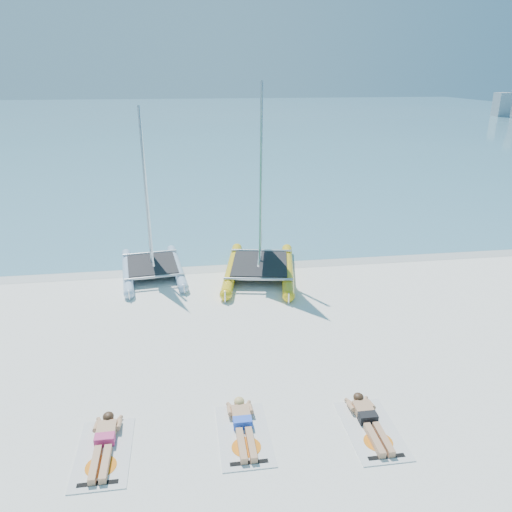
{
  "coord_description": "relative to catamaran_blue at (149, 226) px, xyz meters",
  "views": [
    {
      "loc": [
        -0.94,
        -11.45,
        6.67
      ],
      "look_at": [
        0.91,
        1.2,
        1.9
      ],
      "focal_mm": 35.0,
      "sensor_mm": 36.0,
      "label": 1
    }
  ],
  "objects": [
    {
      "name": "wet_sand_strip",
      "position": [
        2.19,
        0.38,
        -1.72
      ],
      "size": [
        140.0,
        1.4,
        0.01
      ],
      "primitive_type": "cube",
      "color": "beige",
      "rests_on": "ground"
    },
    {
      "name": "towel_a",
      "position": [
        -0.48,
        -8.85,
        -1.72
      ],
      "size": [
        1.0,
        1.85,
        0.02
      ],
      "primitive_type": "cube",
      "color": "white",
      "rests_on": "ground"
    },
    {
      "name": "catamaran_yellow",
      "position": [
        3.8,
        -0.23,
        0.35
      ],
      "size": [
        3.18,
        5.31,
        6.59
      ],
      "rotation": [
        0.0,
        0.0,
        -0.19
      ],
      "color": "gold",
      "rests_on": "ground"
    },
    {
      "name": "catamaran_blue",
      "position": [
        0.0,
        0.0,
        0.0
      ],
      "size": [
        2.5,
        4.44,
        5.78
      ],
      "rotation": [
        0.0,
        0.0,
        0.12
      ],
      "color": "#A3C0D6",
      "rests_on": "ground"
    },
    {
      "name": "sunbather_c",
      "position": [
        4.67,
        -8.77,
        -1.61
      ],
      "size": [
        0.37,
        1.73,
        0.26
      ],
      "color": "tan",
      "rests_on": "towel_c"
    },
    {
      "name": "towel_b",
      "position": [
        2.16,
        -8.74,
        -1.72
      ],
      "size": [
        1.0,
        1.85,
        0.02
      ],
      "primitive_type": "cube",
      "color": "white",
      "rests_on": "ground"
    },
    {
      "name": "ground",
      "position": [
        2.19,
        -5.12,
        -1.73
      ],
      "size": [
        140.0,
        140.0,
        0.0
      ],
      "primitive_type": "plane",
      "color": "white",
      "rests_on": "ground"
    },
    {
      "name": "sunbather_a",
      "position": [
        -0.48,
        -8.65,
        -1.61
      ],
      "size": [
        0.37,
        1.73,
        0.26
      ],
      "color": "tan",
      "rests_on": "towel_a"
    },
    {
      "name": "sunbather_b",
      "position": [
        2.16,
        -8.55,
        -1.61
      ],
      "size": [
        0.37,
        1.73,
        0.26
      ],
      "color": "tan",
      "rests_on": "towel_b"
    },
    {
      "name": "towel_c",
      "position": [
        4.67,
        -8.97,
        -1.72
      ],
      "size": [
        1.0,
        1.85,
        0.02
      ],
      "primitive_type": "cube",
      "color": "white",
      "rests_on": "ground"
    },
    {
      "name": "sea",
      "position": [
        2.19,
        57.88,
        -1.72
      ],
      "size": [
        140.0,
        115.0,
        0.01
      ],
      "primitive_type": "cube",
      "color": "#6BA0B3",
      "rests_on": "ground"
    }
  ]
}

